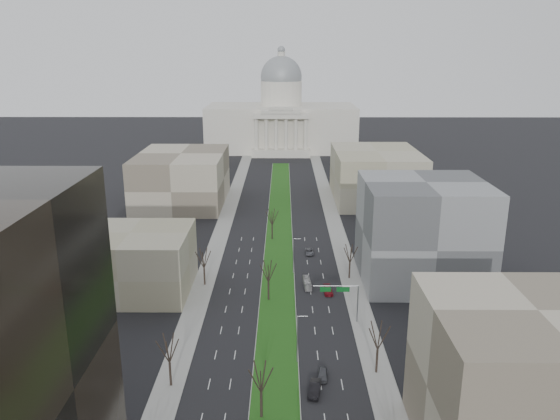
{
  "coord_description": "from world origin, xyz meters",
  "views": [
    {
      "loc": [
        1.23,
        -29.74,
        53.13
      ],
      "look_at": [
        0.33,
        112.44,
        11.22
      ],
      "focal_mm": 35.0,
      "sensor_mm": 36.0,
      "label": 1
    }
  ],
  "objects_px": {
    "car_black": "(315,388)",
    "box_van": "(307,283)",
    "car_grey_near": "(323,374)",
    "car_red": "(328,290)",
    "car_grey_far": "(309,252)"
  },
  "relations": [
    {
      "from": "car_black",
      "to": "box_van",
      "type": "bearing_deg",
      "value": 98.94
    },
    {
      "from": "car_black",
      "to": "car_red",
      "type": "height_order",
      "value": "car_black"
    },
    {
      "from": "car_grey_near",
      "to": "car_red",
      "type": "bearing_deg",
      "value": 90.3
    },
    {
      "from": "car_grey_near",
      "to": "box_van",
      "type": "height_order",
      "value": "box_van"
    },
    {
      "from": "car_grey_near",
      "to": "car_black",
      "type": "xyz_separation_m",
      "value": [
        -1.57,
        -4.25,
        0.11
      ]
    },
    {
      "from": "car_grey_near",
      "to": "car_grey_far",
      "type": "bearing_deg",
      "value": 95.89
    },
    {
      "from": "car_grey_near",
      "to": "box_van",
      "type": "bearing_deg",
      "value": 97.97
    },
    {
      "from": "car_grey_near",
      "to": "car_black",
      "type": "height_order",
      "value": "car_black"
    },
    {
      "from": "car_red",
      "to": "car_grey_near",
      "type": "bearing_deg",
      "value": -99.26
    },
    {
      "from": "car_black",
      "to": "car_grey_far",
      "type": "bearing_deg",
      "value": 97.8
    },
    {
      "from": "car_grey_near",
      "to": "box_van",
      "type": "relative_size",
      "value": 0.64
    },
    {
      "from": "box_van",
      "to": "car_grey_far",
      "type": "bearing_deg",
      "value": 82.01
    },
    {
      "from": "car_grey_near",
      "to": "car_red",
      "type": "xyz_separation_m",
      "value": [
        3.5,
        33.32,
        -0.02
      ]
    },
    {
      "from": "car_red",
      "to": "car_grey_far",
      "type": "height_order",
      "value": "car_red"
    },
    {
      "from": "car_grey_near",
      "to": "car_red",
      "type": "distance_m",
      "value": 33.51
    }
  ]
}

